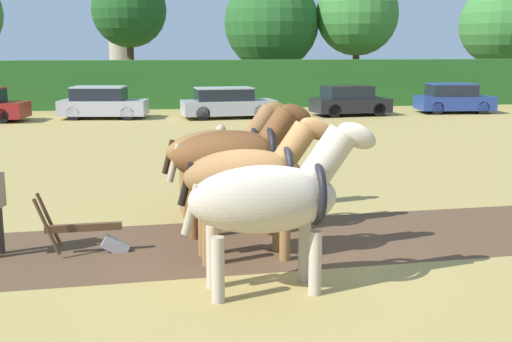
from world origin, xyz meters
The scene contains 16 objects.
ground_plane centered at (0.00, 0.00, 0.00)m, with size 240.00×240.00×0.00m, color #A88E4C.
hedgerow centered at (0.00, 27.61, 1.35)m, with size 60.48×1.57×2.69m, color #286023.
tree_center_left centered at (-3.47, 32.59, 5.67)m, with size 4.66×4.66×8.03m.
tree_center centered at (5.50, 32.21, 4.93)m, with size 6.07×6.07×7.97m.
tree_center_right centered at (10.90, 31.31, 5.47)m, with size 5.26×5.26×8.12m.
tree_right centered at (21.65, 32.85, 4.94)m, with size 5.64×5.64×7.77m.
draft_horse_lead_left centered at (-0.25, -0.83, 1.35)m, with size 2.82×1.09×2.45m.
draft_horse_lead_right centered at (-0.34, 0.65, 1.36)m, with size 2.60×1.00×2.36m.
draft_horse_trail_left centered at (-0.42, 2.13, 1.44)m, with size 2.74×1.08×2.45m.
draft_horse_trail_right centered at (-0.48, 3.62, 1.31)m, with size 2.79×1.02×2.37m.
plow centered at (-2.93, 1.26, 0.31)m, with size 1.51×0.48×1.13m.
farmer_beside_team centered at (-0.37, 5.26, 0.95)m, with size 0.43×0.57×1.65m.
parked_car_center centered at (-4.48, 22.46, 0.75)m, with size 4.32×2.37×1.55m.
parked_car_center_right centered at (1.50, 21.71, 0.72)m, with size 4.64×2.19×1.49m.
parked_car_right centered at (7.74, 22.05, 0.73)m, with size 4.00×2.24×1.51m.
parked_car_far_right centered at (13.52, 22.49, 0.74)m, with size 4.00×2.12×1.54m.
Camera 1 is at (-1.74, -9.30, 3.38)m, focal length 45.00 mm.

